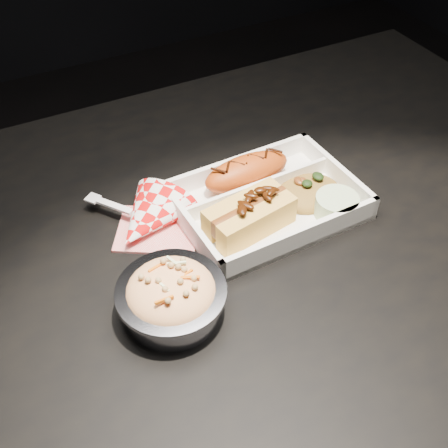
{
  "coord_description": "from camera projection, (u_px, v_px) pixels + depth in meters",
  "views": [
    {
      "loc": [
        -0.27,
        -0.48,
        1.29
      ],
      "look_at": [
        -0.04,
        -0.04,
        0.81
      ],
      "focal_mm": 45.0,
      "sensor_mm": 36.0,
      "label": 1
    }
  ],
  "objects": [
    {
      "name": "napkin_fork",
      "position": [
        148.0,
        220.0,
        0.77
      ],
      "size": [
        0.15,
        0.16,
        0.1
      ],
      "rotation": [
        0.0,
        0.0,
        -0.94
      ],
      "color": "red",
      "rests_on": "dining_table"
    },
    {
      "name": "foil_coleslaw_cup",
      "position": [
        171.0,
        296.0,
        0.65
      ],
      "size": [
        0.13,
        0.13,
        0.07
      ],
      "color": "silver",
      "rests_on": "dining_table"
    },
    {
      "name": "fried_rice_mound",
      "position": [
        309.0,
        187.0,
        0.8
      ],
      "size": [
        0.1,
        0.08,
        0.03
      ],
      "primitive_type": "ellipsoid",
      "rotation": [
        0.0,
        0.0,
        0.03
      ],
      "color": "olive",
      "rests_on": "food_tray"
    },
    {
      "name": "fried_pastry",
      "position": [
        247.0,
        172.0,
        0.82
      ],
      "size": [
        0.14,
        0.06,
        0.05
      ],
      "primitive_type": "ellipsoid",
      "rotation": [
        0.0,
        0.0,
        0.03
      ],
      "color": "#B34511",
      "rests_on": "food_tray"
    },
    {
      "name": "dining_table",
      "position": [
        238.0,
        272.0,
        0.84
      ],
      "size": [
        1.2,
        0.8,
        0.75
      ],
      "color": "black",
      "rests_on": "ground"
    },
    {
      "name": "hotdog",
      "position": [
        249.0,
        214.0,
        0.75
      ],
      "size": [
        0.13,
        0.08,
        0.06
      ],
      "rotation": [
        0.0,
        0.0,
        0.17
      ],
      "color": "#E8B34F",
      "rests_on": "food_tray"
    },
    {
      "name": "cupcake_liner",
      "position": [
        336.0,
        206.0,
        0.78
      ],
      "size": [
        0.06,
        0.06,
        0.03
      ],
      "primitive_type": "cylinder",
      "color": "beige",
      "rests_on": "food_tray"
    },
    {
      "name": "food_tray",
      "position": [
        266.0,
        204.0,
        0.8
      ],
      "size": [
        0.26,
        0.19,
        0.04
      ],
      "rotation": [
        0.0,
        0.0,
        0.03
      ],
      "color": "white",
      "rests_on": "dining_table"
    }
  ]
}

